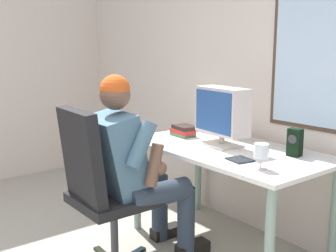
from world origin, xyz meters
TOP-DOWN VIEW (x-y plane):
  - wall_rear at (0.02, 2.37)m, footprint 5.57×0.08m
  - desk at (-0.16, 1.92)m, footprint 1.42×0.78m
  - office_chair at (-0.41, 1.05)m, footprint 0.54×0.56m
  - person_seated at (-0.39, 1.32)m, footprint 0.54×0.79m
  - crt_monitor at (-0.22, 1.93)m, footprint 0.42×0.23m
  - wine_glass at (0.32, 1.70)m, footprint 0.08×0.08m
  - desk_speaker at (0.26, 2.10)m, footprint 0.09×0.08m
  - book_stack at (-0.63, 1.92)m, footprint 0.21×0.16m
  - cd_case at (0.12, 1.74)m, footprint 0.16×0.15m

SIDE VIEW (x-z plane):
  - office_chair at x=-0.41m, z-range 0.07..1.13m
  - desk at x=-0.16m, z-range 0.27..1.00m
  - person_seated at x=-0.39m, z-range 0.03..1.28m
  - cd_case at x=0.12m, z-range 0.73..0.74m
  - book_stack at x=-0.63m, z-range 0.73..0.82m
  - desk_speaker at x=0.26m, z-range 0.73..0.91m
  - wine_glass at x=0.32m, z-range 0.75..0.90m
  - crt_monitor at x=-0.22m, z-range 0.76..1.17m
  - wall_rear at x=0.02m, z-range 0.01..2.57m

